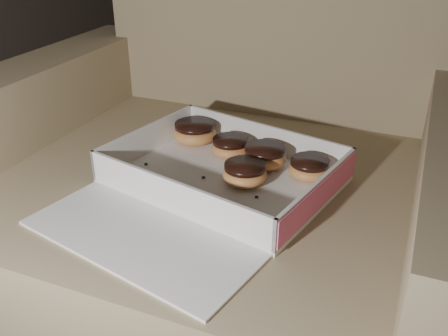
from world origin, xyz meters
name	(u,v)px	position (x,y,z in m)	size (l,w,h in m)	color
armchair	(225,212)	(-0.51, -0.08, 0.33)	(1.00, 0.85, 1.05)	#827353
bakery_box	(212,184)	(-0.47, -0.22, 0.48)	(0.47, 0.52, 0.07)	white
donut_a	(195,132)	(-0.58, -0.07, 0.50)	(0.09, 0.09, 0.04)	#DA904C
donut_b	(309,168)	(-0.32, -0.13, 0.50)	(0.08, 0.08, 0.04)	#DA904C
donut_c	(265,156)	(-0.41, -0.11, 0.50)	(0.08, 0.08, 0.04)	#DA904C
donut_d	(230,147)	(-0.49, -0.10, 0.50)	(0.08, 0.08, 0.04)	#DA904C
donut_e	(245,173)	(-0.43, -0.19, 0.50)	(0.08, 0.08, 0.04)	#DA904C
crumb_a	(146,164)	(-0.63, -0.20, 0.48)	(0.01, 0.01, 0.00)	black
crumb_b	(257,197)	(-0.39, -0.23, 0.48)	(0.01, 0.01, 0.00)	black
crumb_c	(203,177)	(-0.50, -0.20, 0.48)	(0.01, 0.01, 0.00)	black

